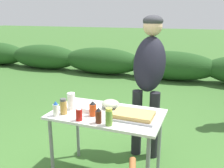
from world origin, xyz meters
TOP-DOWN VIEW (x-y plane):
  - shrub_hedge at (0.00, 4.49)m, footprint 14.40×0.90m
  - folding_table at (0.00, 0.00)m, footprint 1.10×0.64m
  - food_tray at (0.28, -0.02)m, footprint 0.43×0.29m
  - plate_stack at (-0.18, 0.02)m, footprint 0.21×0.21m
  - mixing_bowl at (-0.02, 0.15)m, footprint 0.19×0.19m
  - paper_cup_stack at (-0.38, -0.03)m, footprint 0.08×0.08m
  - hot_sauce_bottle at (-0.10, -0.11)m, footprint 0.07×0.07m
  - bbq_sauce_bottle at (0.02, -0.24)m, footprint 0.06×0.06m
  - ketchup_bottle at (-0.17, -0.25)m, footprint 0.06×0.06m
  - mayo_bottle at (-0.43, -0.24)m, footprint 0.06×0.06m
  - relish_jar at (0.12, -0.25)m, footprint 0.06×0.06m
  - spice_jar at (-0.39, -0.17)m, footprint 0.07×0.07m
  - standing_person_with_beanie at (0.25, 0.71)m, footprint 0.40×0.52m

SIDE VIEW (x-z plane):
  - shrub_hedge at x=0.00m, z-range 0.00..0.76m
  - folding_table at x=0.00m, z-range 0.29..1.03m
  - plate_stack at x=-0.18m, z-range 0.74..0.79m
  - food_tray at x=0.28m, z-range 0.74..0.79m
  - mixing_bowl at x=-0.02m, z-range 0.74..0.83m
  - ketchup_bottle at x=-0.17m, z-range 0.74..0.88m
  - bbq_sauce_bottle at x=0.02m, z-range 0.74..0.88m
  - mayo_bottle at x=-0.43m, z-range 0.74..0.88m
  - hot_sauce_bottle at x=-0.10m, z-range 0.74..0.89m
  - spice_jar at x=-0.39m, z-range 0.74..0.90m
  - relish_jar at x=0.12m, z-range 0.74..0.90m
  - paper_cup_stack at x=-0.38m, z-range 0.74..0.91m
  - standing_person_with_beanie at x=0.25m, z-range 0.21..1.89m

